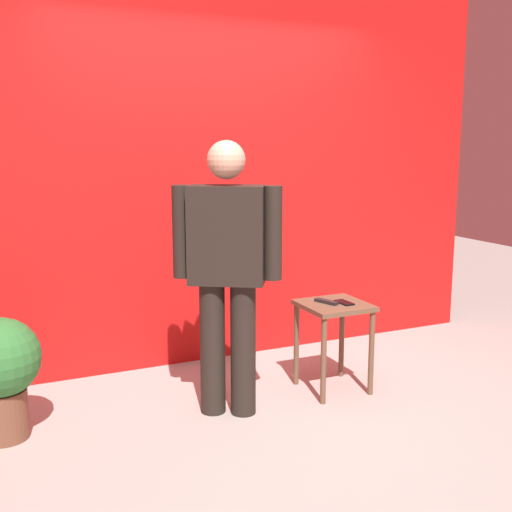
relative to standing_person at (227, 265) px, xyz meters
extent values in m
plane|color=#9E9991|center=(0.33, -0.41, -0.91)|extent=(12.00, 12.00, 0.00)
cube|color=red|center=(0.33, 1.00, 0.67)|extent=(4.46, 0.12, 3.16)
cylinder|color=black|center=(-0.08, 0.05, -0.51)|extent=(0.21, 0.21, 0.81)
cylinder|color=black|center=(0.08, -0.05, -0.51)|extent=(0.21, 0.21, 0.81)
cube|color=black|center=(0.00, 0.00, 0.18)|extent=(0.49, 0.41, 0.57)
cube|color=silver|center=(0.06, 0.10, 0.21)|extent=(0.11, 0.07, 0.48)
cube|color=#B2333D|center=(0.06, 0.10, 0.19)|extent=(0.04, 0.03, 0.43)
cylinder|color=black|center=(-0.23, 0.14, 0.19)|extent=(0.15, 0.15, 0.54)
cylinder|color=black|center=(0.23, -0.14, 0.19)|extent=(0.15, 0.15, 0.54)
sphere|color=tan|center=(0.00, 0.00, 0.61)|extent=(0.22, 0.22, 0.22)
cube|color=brown|center=(0.77, 0.05, -0.34)|extent=(0.42, 0.42, 0.03)
cylinder|color=brown|center=(0.59, -0.13, -0.64)|extent=(0.04, 0.04, 0.56)
cylinder|color=brown|center=(0.94, -0.13, -0.64)|extent=(0.04, 0.04, 0.56)
cylinder|color=brown|center=(0.59, 0.23, -0.64)|extent=(0.04, 0.04, 0.56)
cylinder|color=brown|center=(0.94, 0.23, -0.64)|extent=(0.04, 0.04, 0.56)
cube|color=black|center=(0.82, 0.02, -0.32)|extent=(0.08, 0.15, 0.01)
cube|color=black|center=(0.72, 0.07, -0.32)|extent=(0.10, 0.17, 0.02)
cylinder|color=brown|center=(-1.26, 0.20, -0.77)|extent=(0.26, 0.26, 0.28)
sphere|color=#2D7233|center=(-1.26, 0.20, -0.45)|extent=(0.44, 0.44, 0.44)
camera|label=1|loc=(-1.34, -3.34, 0.71)|focal=44.11mm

